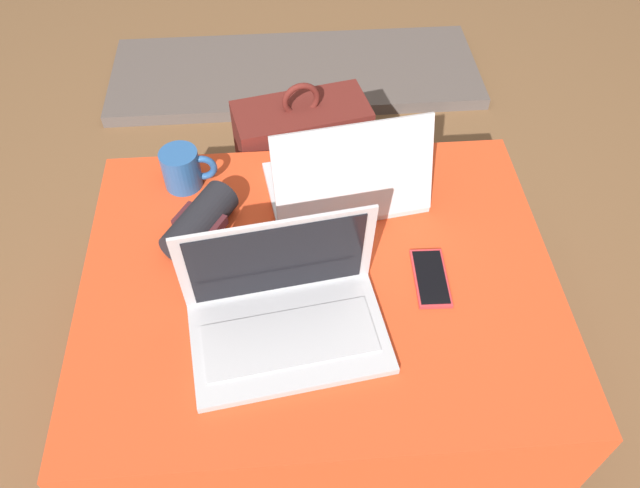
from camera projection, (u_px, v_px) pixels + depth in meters
ground_plane at (319, 368)px, 1.61m from camera, size 14.00×14.00×0.00m
ottoman at (319, 326)px, 1.46m from camera, size 1.00×0.79×0.40m
laptop_near at (285, 311)px, 1.19m from camera, size 0.40×0.28×0.24m
laptop_far at (347, 182)px, 1.42m from camera, size 0.38×0.28×0.24m
cell_phone at (431, 278)px, 1.30m from camera, size 0.07×0.15×0.01m
backpack at (302, 168)px, 1.80m from camera, size 0.38×0.27×0.50m
wrist_brace at (200, 222)px, 1.35m from camera, size 0.17×0.20×0.08m
coffee_mug at (183, 169)px, 1.45m from camera, size 0.13×0.09×0.10m
fireplace_hearth at (295, 73)px, 2.41m from camera, size 1.40×0.50×0.04m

